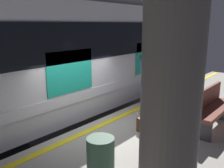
% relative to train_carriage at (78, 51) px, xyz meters
% --- Properties ---
extents(ground_plane, '(25.45, 25.45, 0.00)m').
position_rel_train_carriage_xyz_m(ground_plane, '(1.47, 1.92, -2.50)').
color(ground_plane, '#3D3D3F').
extents(safety_line, '(16.63, 0.16, 0.01)m').
position_rel_train_carriage_xyz_m(safety_line, '(1.47, 2.22, -1.45)').
color(safety_line, yellow).
rests_on(safety_line, platform).
extents(track_rail_near, '(22.06, 0.08, 0.16)m').
position_rel_train_carriage_xyz_m(track_rail_near, '(1.47, 0.71, -2.42)').
color(track_rail_near, slate).
rests_on(track_rail_near, ground).
extents(track_rail_far, '(22.06, 0.08, 0.16)m').
position_rel_train_carriage_xyz_m(track_rail_far, '(1.47, -0.72, -2.42)').
color(track_rail_far, slate).
rests_on(track_rail_far, ground).
extents(train_carriage, '(9.44, 3.08, 3.92)m').
position_rel_train_carriage_xyz_m(train_carriage, '(0.00, 0.00, 0.00)').
color(train_carriage, silver).
rests_on(train_carriage, ground).
extents(passenger, '(0.57, 0.55, 1.76)m').
position_rel_train_carriage_xyz_m(passenger, '(0.54, 2.94, -0.41)').
color(passenger, '#262628').
rests_on(passenger, platform).
extents(handbag, '(0.33, 0.30, 0.37)m').
position_rel_train_carriage_xyz_m(handbag, '(1.00, 3.11, -1.28)').
color(handbag, '#59331E').
rests_on(handbag, platform).
extents(station_column, '(0.36, 0.36, 3.26)m').
position_rel_train_carriage_xyz_m(station_column, '(4.09, 5.21, 0.18)').
color(station_column, '#59544C').
rests_on(station_column, platform).
extents(bench, '(1.72, 0.44, 0.90)m').
position_rel_train_carriage_xyz_m(bench, '(-0.02, 4.20, -0.96)').
color(bench, brown).
rests_on(bench, platform).
extents(trash_bin, '(0.39, 0.39, 0.73)m').
position_rel_train_carriage_xyz_m(trash_bin, '(3.04, 3.69, -1.09)').
color(trash_bin, '#2D4C38').
rests_on(trash_bin, platform).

